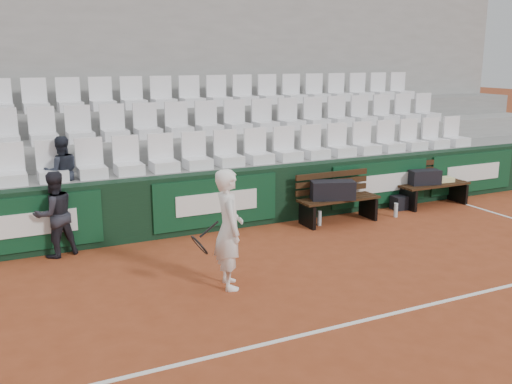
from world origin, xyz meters
name	(u,v)px	position (x,y,z in m)	size (l,w,h in m)	color
ground	(361,322)	(0.00, 0.00, 0.00)	(80.00, 80.00, 0.00)	#944021
court_baseline	(361,321)	(0.00, 0.00, 0.00)	(18.00, 0.06, 0.01)	white
back_barrier	(228,199)	(0.07, 3.99, 0.50)	(18.00, 0.34, 1.00)	black
grandstand_tier_front	(211,192)	(0.00, 4.62, 0.50)	(18.00, 0.95, 1.00)	gray
grandstand_tier_mid	(193,171)	(0.00, 5.58, 0.72)	(18.00, 0.95, 1.45)	#959593
grandstand_tier_back	(177,152)	(0.00, 6.53, 0.95)	(18.00, 0.95, 1.90)	gray
grandstand_rear_wall	(166,90)	(0.00, 7.15, 2.20)	(18.00, 0.30, 4.40)	gray
seat_row_front	(213,149)	(0.00, 4.45, 1.31)	(11.90, 0.44, 0.63)	white
seat_row_mid	(194,118)	(0.00, 5.40, 1.77)	(11.90, 0.44, 0.63)	silver
seat_row_back	(178,91)	(0.00, 6.35, 2.21)	(11.90, 0.44, 0.63)	white
bench_left	(339,210)	(1.98, 3.43, 0.23)	(1.50, 0.56, 0.45)	#341F0F
bench_right	(433,195)	(4.34, 3.59, 0.23)	(1.50, 0.56, 0.45)	#351F10
sports_bag_left	(333,190)	(1.82, 3.40, 0.61)	(0.76, 0.33, 0.33)	black
sports_bag_right	(424,177)	(4.12, 3.63, 0.59)	(0.61, 0.28, 0.28)	black
towel	(445,179)	(4.65, 3.64, 0.50)	(0.33, 0.24, 0.09)	beige
sports_bag_ground	(403,202)	(3.62, 3.65, 0.13)	(0.43, 0.26, 0.26)	black
water_bottle_near	(319,218)	(1.57, 3.40, 0.13)	(0.07, 0.07, 0.26)	silver
water_bottle_far	(396,210)	(3.13, 3.25, 0.13)	(0.07, 0.07, 0.27)	silver
tennis_player	(229,229)	(-0.94, 1.58, 0.77)	(0.73, 0.62, 1.55)	white
ball_kid	(55,214)	(-2.79, 3.76, 0.64)	(0.63, 0.49, 1.29)	#212129
spectator_c	(60,144)	(-2.56, 4.50, 1.57)	(0.56, 0.43, 1.14)	#1E222D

